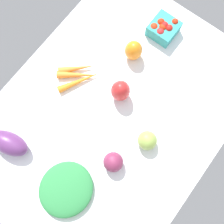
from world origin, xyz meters
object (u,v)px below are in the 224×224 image
eggplant (9,143)px  leafy_greens_clump (66,189)px  red_onion_center (113,162)px  berry_basket (163,28)px  bell_pepper_red (120,91)px  heirloom_tomato_green (147,140)px  carrot_bunch (78,75)px  bell_pepper_orange (133,50)px

eggplant → leafy_greens_clump: 24.96cm
red_onion_center → leafy_greens_clump: 18.11cm
leafy_greens_clump → berry_basket: bearing=-173.4°
berry_basket → bell_pepper_red: size_ratio=0.98×
eggplant → bell_pepper_red: bearing=49.4°
berry_basket → bell_pepper_red: bell_pepper_red is taller
heirloom_tomato_green → red_onion_center: bearing=-20.8°
bell_pepper_red → carrot_bunch: 17.60cm
leafy_greens_clump → carrot_bunch: (-34.11, -22.45, -0.73)cm
red_onion_center → bell_pepper_red: bearing=-148.7°
bell_pepper_orange → heirloom_tomato_green: 33.25cm
eggplant → carrot_bunch: bearing=72.4°
eggplant → berry_basket: bearing=62.4°
red_onion_center → heirloom_tomato_green: size_ratio=1.01×
red_onion_center → carrot_bunch: (-17.55, -29.66, -2.03)cm
bell_pepper_orange → carrot_bunch: bearing=-30.6°
berry_basket → heirloom_tomato_green: 43.29cm
berry_basket → bell_pepper_orange: bell_pepper_orange is taller
bell_pepper_red → carrot_bunch: bearing=-78.1°
red_onion_center → bell_pepper_orange: size_ratio=0.77×
bell_pepper_red → heirloom_tomato_green: 19.59cm
eggplant → bell_pepper_red: 42.24cm
heirloom_tomato_green → carrot_bunch: bearing=-97.7°
red_onion_center → heirloom_tomato_green: 13.75cm
bell_pepper_orange → carrot_bunch: (19.04, -11.26, -3.05)cm
bell_pepper_orange → leafy_greens_clump: bearing=11.9°
heirloom_tomato_green → eggplant: bearing=-51.6°
berry_basket → red_onion_center: (51.30, 15.03, 0.20)cm
eggplant → red_onion_center: (-16.45, 32.12, -0.37)cm
berry_basket → bell_pepper_orange: size_ratio=1.12×
leafy_greens_clump → carrot_bunch: bearing=-146.6°
leafy_greens_clump → bell_pepper_orange: bearing=-168.1°
berry_basket → carrot_bunch: bearing=-23.4°
eggplant → berry_basket: (-67.74, 17.08, -0.56)cm
bell_pepper_orange → red_onion_center: bearing=26.7°
eggplant → berry_basket: eggplant is taller
bell_pepper_orange → bell_pepper_red: bell_pepper_red is taller
heirloom_tomato_green → carrot_bunch: 34.90cm
carrot_bunch → heirloom_tomato_green: bearing=82.3°
red_onion_center → leafy_greens_clump: bearing=-23.5°
eggplant → bell_pepper_orange: 54.79cm
bell_pepper_red → leafy_greens_clump: 38.19cm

